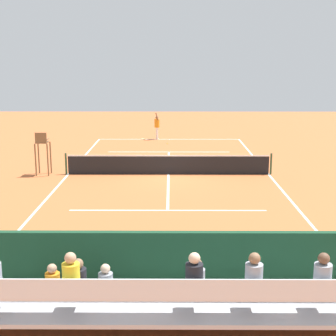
# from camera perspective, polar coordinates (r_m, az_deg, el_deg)

# --- Properties ---
(ground_plane) EXTENTS (60.00, 60.00, 0.00)m
(ground_plane) POSITION_cam_1_polar(r_m,az_deg,el_deg) (24.76, 0.05, -0.72)
(ground_plane) COLOR #BC6033
(court_line_markings) EXTENTS (10.10, 22.20, 0.01)m
(court_line_markings) POSITION_cam_1_polar(r_m,az_deg,el_deg) (24.79, 0.05, -0.69)
(court_line_markings) COLOR white
(court_line_markings) RESTS_ON ground
(tennis_net) EXTENTS (10.30, 0.10, 1.07)m
(tennis_net) POSITION_cam_1_polar(r_m,az_deg,el_deg) (24.65, 0.05, 0.42)
(tennis_net) COLOR black
(tennis_net) RESTS_ON ground
(backdrop_wall) EXTENTS (18.00, 0.16, 2.00)m
(backdrop_wall) POSITION_cam_1_polar(r_m,az_deg,el_deg) (11.12, -0.27, -12.20)
(backdrop_wall) COLOR #194228
(backdrop_wall) RESTS_ON ground
(bleacher_stand) EXTENTS (9.06, 2.40, 2.48)m
(bleacher_stand) POSITION_cam_1_polar(r_m,az_deg,el_deg) (9.87, -0.78, -15.68)
(bleacher_stand) COLOR #B2B2B7
(bleacher_stand) RESTS_ON ground
(umpire_chair) EXTENTS (0.67, 0.67, 2.14)m
(umpire_chair) POSITION_cam_1_polar(r_m,az_deg,el_deg) (25.15, -14.24, 2.16)
(umpire_chair) COLOR brown
(umpire_chair) RESTS_ON ground
(courtside_bench) EXTENTS (1.80, 0.40, 0.93)m
(courtside_bench) POSITION_cam_1_polar(r_m,az_deg,el_deg) (12.24, 12.83, -12.39)
(courtside_bench) COLOR #234C2D
(courtside_bench) RESTS_ON ground
(equipment_bag) EXTENTS (0.90, 0.36, 0.36)m
(equipment_bag) POSITION_cam_1_polar(r_m,az_deg,el_deg) (12.04, 3.79, -14.54)
(equipment_bag) COLOR #334C8C
(equipment_bag) RESTS_ON ground
(tennis_player) EXTENTS (0.37, 0.54, 1.93)m
(tennis_player) POSITION_cam_1_polar(r_m,az_deg,el_deg) (35.48, -1.27, 4.96)
(tennis_player) COLOR white
(tennis_player) RESTS_ON ground
(tennis_racket) EXTENTS (0.41, 0.58, 0.03)m
(tennis_racket) POSITION_cam_1_polar(r_m,az_deg,el_deg) (35.61, -2.88, 3.34)
(tennis_racket) COLOR black
(tennis_racket) RESTS_ON ground
(tennis_ball_near) EXTENTS (0.07, 0.07, 0.07)m
(tennis_ball_near) POSITION_cam_1_polar(r_m,az_deg,el_deg) (33.61, -0.09, 2.84)
(tennis_ball_near) COLOR #CCDB33
(tennis_ball_near) RESTS_ON ground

